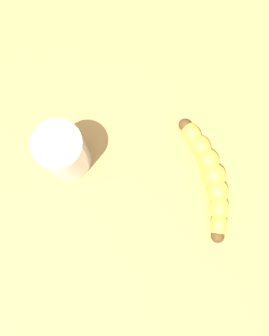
% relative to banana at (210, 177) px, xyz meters
% --- Properties ---
extents(wooden_tabletop, '(1.20, 1.20, 0.03)m').
position_rel_banana_xyz_m(wooden_tabletop, '(0.07, 0.10, -0.03)').
color(wooden_tabletop, '#AC8047').
rests_on(wooden_tabletop, ground).
extents(banana, '(0.16, 0.16, 0.04)m').
position_rel_banana_xyz_m(banana, '(0.00, 0.00, 0.00)').
color(banana, yellow).
rests_on(banana, wooden_tabletop).
extents(smoothie_glass, '(0.07, 0.07, 0.11)m').
position_rel_banana_xyz_m(smoothie_glass, '(0.21, 0.09, 0.04)').
color(smoothie_glass, silver).
rests_on(smoothie_glass, wooden_tabletop).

